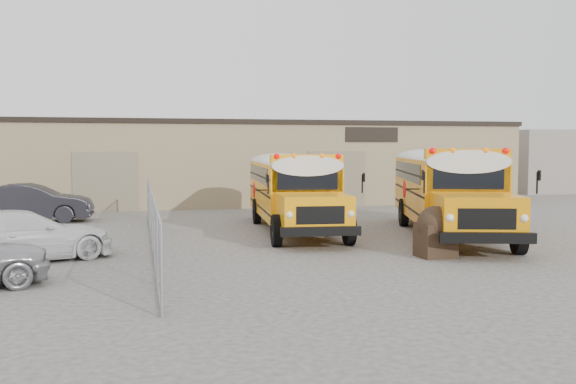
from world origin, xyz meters
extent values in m
plane|color=#484542|center=(0.00, 0.00, 0.00)|extent=(120.00, 120.00, 0.00)
cube|color=#8F7758|center=(0.00, 20.00, 2.25)|extent=(30.00, 10.00, 4.50)
cube|color=black|center=(0.00, 20.00, 4.55)|extent=(30.20, 10.20, 0.25)
cube|color=black|center=(6.00, 14.98, 3.90)|extent=(3.00, 0.08, 0.80)
cube|color=#7E7359|center=(-8.00, 14.98, 1.50)|extent=(3.20, 0.08, 3.00)
cube|color=#7E7359|center=(4.00, 14.98, 1.50)|extent=(3.20, 0.08, 3.00)
cylinder|color=gray|center=(-6.00, -6.00, 0.90)|extent=(0.07, 0.07, 1.80)
cylinder|color=gray|center=(-6.00, -3.00, 0.90)|extent=(0.07, 0.07, 1.80)
cylinder|color=gray|center=(-6.00, 0.00, 0.90)|extent=(0.07, 0.07, 1.80)
cylinder|color=gray|center=(-6.00, 3.00, 0.90)|extent=(0.07, 0.07, 1.80)
cylinder|color=gray|center=(-6.00, 6.00, 0.90)|extent=(0.07, 0.07, 1.80)
cylinder|color=gray|center=(-6.00, 9.00, 0.90)|extent=(0.07, 0.07, 1.80)
cylinder|color=gray|center=(-6.00, 12.00, 0.90)|extent=(0.07, 0.07, 1.80)
cylinder|color=gray|center=(-6.00, 3.00, 1.78)|extent=(0.05, 18.00, 0.05)
cylinder|color=gray|center=(-6.00, 3.00, 0.05)|extent=(0.05, 18.00, 0.05)
cube|color=gray|center=(-6.00, 3.00, 0.90)|extent=(0.02, 18.00, 1.70)
cube|color=gray|center=(24.00, 24.00, 2.20)|extent=(10.00, 8.00, 4.40)
cube|color=#FB9C09|center=(-0.01, 12.80, 1.56)|extent=(3.14, 7.87, 2.07)
cube|color=#FB9C09|center=(-0.41, 7.86, 1.11)|extent=(2.40, 2.40, 1.16)
cube|color=black|center=(-0.32, 8.99, 2.15)|extent=(2.07, 0.23, 0.76)
cube|color=silver|center=(-0.01, 12.80, 2.75)|extent=(3.15, 7.95, 0.40)
cube|color=#FB9C09|center=(-0.30, 9.22, 2.78)|extent=(2.51, 0.70, 0.36)
sphere|color=#E50705|center=(-1.38, 9.08, 2.90)|extent=(0.20, 0.20, 0.20)
sphere|color=#E50705|center=(0.74, 8.90, 2.90)|extent=(0.20, 0.20, 0.20)
sphere|color=orange|center=(-0.80, 9.03, 2.90)|extent=(0.20, 0.20, 0.20)
sphere|color=orange|center=(0.16, 8.95, 2.90)|extent=(0.20, 0.20, 0.20)
cube|color=black|center=(-0.51, 6.67, 0.65)|extent=(2.49, 0.42, 0.28)
cube|color=black|center=(0.31, 16.70, 0.65)|extent=(2.49, 0.40, 0.28)
cube|color=black|center=(-0.01, 12.80, 1.49)|extent=(3.17, 7.72, 0.06)
cube|color=black|center=(0.01, 13.11, 2.15)|extent=(3.08, 6.66, 0.63)
cylinder|color=black|center=(-1.60, 8.07, 0.53)|extent=(0.37, 1.07, 1.05)
cylinder|color=black|center=(0.80, 7.87, 0.53)|extent=(0.37, 1.07, 1.05)
cylinder|color=black|center=(-1.09, 14.43, 0.53)|extent=(0.37, 1.07, 1.05)
cylinder|color=black|center=(1.32, 14.24, 0.53)|extent=(0.37, 1.07, 1.05)
cylinder|color=#BF0505|center=(-1.94, 10.32, 1.69)|extent=(0.08, 0.57, 0.57)
cube|color=orange|center=(6.68, 10.45, 1.67)|extent=(4.88, 8.64, 2.21)
cube|color=orange|center=(5.21, 5.36, 1.18)|extent=(2.94, 2.94, 1.24)
cube|color=black|center=(5.54, 6.53, 2.29)|extent=(2.14, 0.68, 0.81)
cube|color=silver|center=(6.68, 10.45, 2.94)|extent=(4.90, 8.72, 0.43)
cube|color=orange|center=(5.61, 6.77, 2.97)|extent=(2.69, 1.26, 0.39)
sphere|color=#E50705|center=(4.45, 6.84, 3.10)|extent=(0.22, 0.22, 0.22)
sphere|color=#E50705|center=(6.63, 6.21, 3.10)|extent=(0.22, 0.22, 0.22)
sphere|color=orange|center=(5.05, 6.67, 3.10)|extent=(0.22, 0.22, 0.22)
sphere|color=orange|center=(6.03, 6.38, 3.10)|extent=(0.22, 0.22, 0.22)
cube|color=black|center=(4.85, 4.14, 0.69)|extent=(2.61, 0.96, 0.30)
cube|color=black|center=(7.84, 14.45, 0.69)|extent=(2.60, 0.94, 0.30)
cube|color=black|center=(6.68, 10.45, 1.59)|extent=(4.87, 8.49, 0.06)
cube|color=black|center=(6.77, 10.76, 2.29)|extent=(4.55, 7.40, 0.67)
cylinder|color=black|center=(4.01, 5.84, 0.56)|extent=(0.60, 1.16, 1.12)
cylinder|color=black|center=(6.47, 5.12, 0.56)|extent=(0.60, 1.16, 1.12)
cylinder|color=black|center=(5.90, 12.38, 0.56)|extent=(0.60, 1.16, 1.12)
cylinder|color=black|center=(8.37, 11.67, 0.56)|extent=(0.60, 1.16, 1.12)
cylinder|color=#BF0505|center=(4.13, 8.26, 1.80)|extent=(0.20, 0.59, 0.60)
cube|color=black|center=(2.03, -0.97, 0.50)|extent=(1.06, 0.97, 1.00)
sphere|color=black|center=(2.03, -0.97, 0.95)|extent=(1.10, 1.10, 1.10)
imported|color=silver|center=(-9.62, 1.00, 0.73)|extent=(5.43, 3.86, 1.46)
imported|color=black|center=(-10.89, 10.99, 0.83)|extent=(5.07, 1.89, 1.66)
camera|label=1|loc=(-6.38, -18.08, 3.21)|focal=40.00mm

